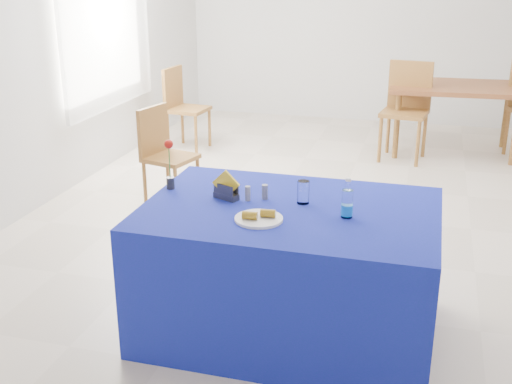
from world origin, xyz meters
TOP-DOWN VIEW (x-y plane):
  - floor at (0.00, 0.00)m, footprint 7.00×7.00m
  - window_pane at (-2.47, 0.80)m, footprint 0.04×1.50m
  - curtain at (-2.40, 0.80)m, footprint 0.04×1.75m
  - plate at (-0.10, -2.04)m, footprint 0.25×0.25m
  - drinking_glass at (0.08, -1.74)m, footprint 0.07×0.07m
  - salt_shaker at (-0.23, -1.78)m, footprint 0.03×0.03m
  - pepper_shaker at (-0.14, -1.73)m, footprint 0.03×0.03m
  - blue_table at (0.02, -1.82)m, footprint 1.60×1.10m
  - water_bottle at (0.34, -1.88)m, footprint 0.06×0.06m
  - napkin_holder at (-0.36, -1.79)m, footprint 0.16×0.11m
  - rose_vase at (-0.72, -1.71)m, footprint 0.05×0.05m
  - oak_table at (0.96, 2.21)m, footprint 1.46×0.98m
  - chair_bg_left at (0.46, 1.88)m, footprint 0.52×0.52m
  - chair_win_a at (-1.48, -0.10)m, footprint 0.46×0.46m
  - chair_win_b at (-1.98, 1.59)m, footprint 0.45×0.45m
  - banana_pieces at (-0.09, -2.05)m, footprint 0.16×0.10m

SIDE VIEW (x-z plane):
  - floor at x=0.00m, z-range 0.00..0.00m
  - blue_table at x=0.02m, z-range 0.00..0.76m
  - chair_win_a at x=-1.48m, z-range 0.07..0.92m
  - chair_win_b at x=-1.98m, z-range 0.07..0.98m
  - chair_bg_left at x=0.46m, z-range 0.08..1.11m
  - oak_table at x=0.96m, z-range 0.30..1.06m
  - plate at x=-0.10m, z-range 0.76..0.77m
  - banana_pieces at x=-0.09m, z-range 0.77..0.82m
  - salt_shaker at x=-0.23m, z-range 0.76..0.84m
  - pepper_shaker at x=-0.14m, z-range 0.76..0.84m
  - napkin_holder at x=-0.36m, z-range 0.72..0.89m
  - drinking_glass at x=0.08m, z-range 0.76..0.89m
  - water_bottle at x=0.34m, z-range 0.72..0.94m
  - rose_vase at x=-0.72m, z-range 0.76..1.06m
  - window_pane at x=-2.47m, z-range 0.75..2.35m
  - curtain at x=-2.40m, z-range 0.62..2.48m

